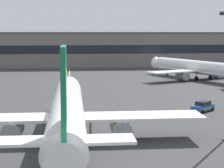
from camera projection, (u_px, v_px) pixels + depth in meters
name	position (u px, v px, depth m)	size (l,w,h in m)	color
taxiway_centreline	(69.00, 111.00, 68.57)	(0.30, 180.00, 0.01)	yellow
airliner_foreground	(67.00, 113.00, 49.80)	(32.03, 41.42, 11.65)	white
airliner_background	(199.00, 68.00, 110.15)	(27.97, 35.05, 10.50)	white
service_car_second	(203.00, 107.00, 68.13)	(4.34, 4.13, 1.79)	#2351A8
safety_cone_by_nose_gear	(77.00, 111.00, 67.01)	(0.44, 0.44, 0.55)	orange
terminal_building	(104.00, 49.00, 149.28)	(118.12, 12.40, 11.81)	slate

